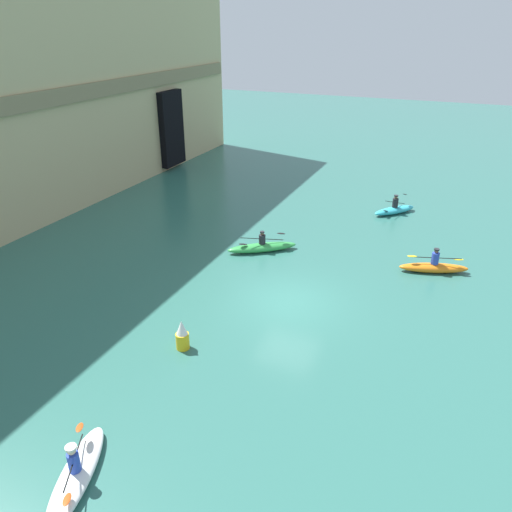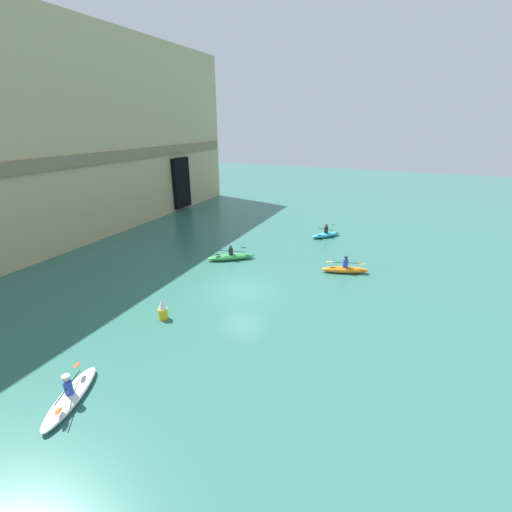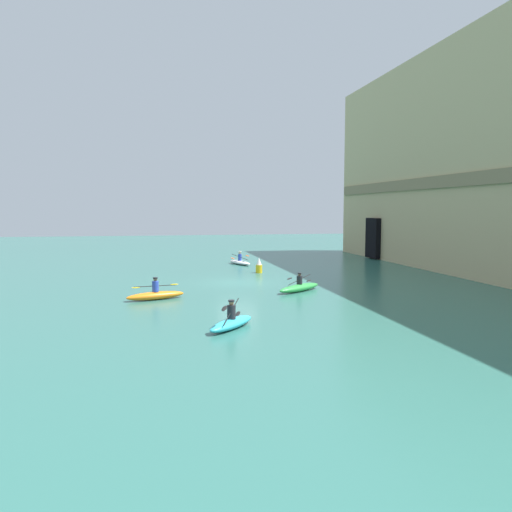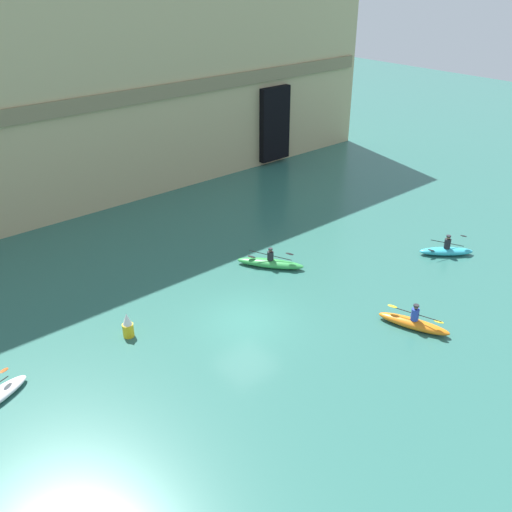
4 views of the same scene
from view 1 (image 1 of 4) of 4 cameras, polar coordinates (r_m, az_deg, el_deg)
ground_plane at (r=20.71m, az=3.79°, el=-5.19°), size 120.00×120.00×0.00m
kayak_white at (r=14.41m, az=-19.84°, el=-22.34°), size 3.31×1.84×1.13m
kayak_cyan at (r=31.01m, az=15.54°, el=5.14°), size 2.65×2.41×1.14m
kayak_green at (r=24.91m, az=0.70°, el=1.06°), size 2.64×3.24×1.08m
kayak_orange at (r=24.28m, az=19.65°, el=-1.18°), size 1.65×3.16×1.17m
marker_buoy at (r=17.85m, az=-8.43°, el=-9.01°), size 0.48×0.48×1.13m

